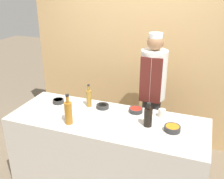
# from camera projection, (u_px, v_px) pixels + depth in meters

# --- Properties ---
(cabinet_wall) EXTENTS (3.16, 0.18, 2.40)m
(cabinet_wall) POSITION_uv_depth(u_px,v_px,m) (138.00, 59.00, 3.78)
(cabinet_wall) COLOR tan
(cabinet_wall) RESTS_ON ground_plane
(counter) EXTENTS (2.13, 0.79, 0.89)m
(counter) POSITION_uv_depth(u_px,v_px,m) (107.00, 153.00, 2.98)
(counter) COLOR beige
(counter) RESTS_ON ground_plane
(sauce_bowl_orange) EXTENTS (0.16, 0.16, 0.05)m
(sauce_bowl_orange) POSITION_uv_depth(u_px,v_px,m) (172.00, 128.00, 2.57)
(sauce_bowl_orange) COLOR #2D2D2D
(sauce_bowl_orange) RESTS_ON counter
(sauce_bowl_red) EXTENTS (0.15, 0.15, 0.05)m
(sauce_bowl_red) POSITION_uv_depth(u_px,v_px,m) (136.00, 110.00, 2.94)
(sauce_bowl_red) COLOR #2D2D2D
(sauce_bowl_red) RESTS_ON counter
(sauce_bowl_purple) EXTENTS (0.13, 0.13, 0.05)m
(sauce_bowl_purple) POSITION_uv_depth(u_px,v_px,m) (58.00, 101.00, 3.16)
(sauce_bowl_purple) COLOR #2D2D2D
(sauce_bowl_purple) RESTS_ON counter
(sauce_bowl_green) EXTENTS (0.15, 0.15, 0.04)m
(sauce_bowl_green) POSITION_uv_depth(u_px,v_px,m) (103.00, 106.00, 3.04)
(sauce_bowl_green) COLOR #2D2D2D
(sauce_bowl_green) RESTS_ON counter
(cutting_board) EXTENTS (0.35, 0.21, 0.02)m
(cutting_board) POSITION_uv_depth(u_px,v_px,m) (39.00, 112.00, 2.94)
(cutting_board) COLOR white
(cutting_board) RESTS_ON counter
(bottle_soy) EXTENTS (0.09, 0.09, 0.26)m
(bottle_soy) POSITION_uv_depth(u_px,v_px,m) (148.00, 117.00, 2.64)
(bottle_soy) COLOR black
(bottle_soy) RESTS_ON counter
(bottle_amber) EXTENTS (0.08, 0.08, 0.33)m
(bottle_amber) POSITION_uv_depth(u_px,v_px,m) (68.00, 112.00, 2.67)
(bottle_amber) COLOR #9E661E
(bottle_amber) RESTS_ON counter
(bottle_vinegar) EXTENTS (0.06, 0.06, 0.27)m
(bottle_vinegar) POSITION_uv_depth(u_px,v_px,m) (89.00, 98.00, 3.05)
(bottle_vinegar) COLOR olive
(bottle_vinegar) RESTS_ON counter
(cup_cream) EXTENTS (0.08, 0.08, 0.09)m
(cup_cream) POSITION_uv_depth(u_px,v_px,m) (162.00, 113.00, 2.84)
(cup_cream) COLOR silver
(cup_cream) RESTS_ON counter
(chef_center) EXTENTS (0.33, 0.33, 1.70)m
(chef_center) POSITION_uv_depth(u_px,v_px,m) (152.00, 94.00, 3.31)
(chef_center) COLOR #28282D
(chef_center) RESTS_ON ground_plane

